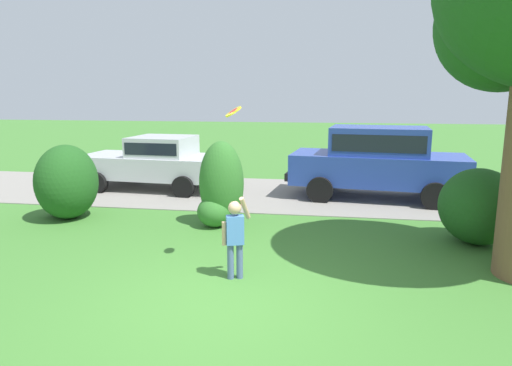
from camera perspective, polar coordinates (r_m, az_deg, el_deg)
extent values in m
plane|color=#3D752D|center=(6.35, -4.25, -14.84)|extent=(80.00, 80.00, 0.00)
cube|color=gray|center=(12.83, 2.84, -1.38)|extent=(28.00, 4.40, 0.02)
ellipsoid|color=#1E511C|center=(8.58, 28.59, 17.02)|extent=(2.12, 2.12, 2.12)
ellipsoid|color=#1E511C|center=(11.05, -22.55, 0.12)|extent=(1.32, 1.48, 1.67)
ellipsoid|color=#1E511C|center=(11.41, -23.07, -1.68)|extent=(0.96, 0.96, 0.86)
ellipsoid|color=#33702B|center=(9.73, -4.33, -0.05)|extent=(0.95, 0.89, 1.81)
ellipsoid|color=#33702B|center=(9.71, -5.23, -3.58)|extent=(0.72, 0.72, 0.65)
ellipsoid|color=#1E511C|center=(9.47, 26.06, -2.64)|extent=(1.43, 1.57, 1.43)
cube|color=silver|center=(13.81, -12.67, 2.08)|extent=(4.32, 2.13, 0.64)
cube|color=silver|center=(13.60, -11.58, 4.54)|extent=(1.79, 1.73, 0.56)
cube|color=black|center=(13.60, -11.58, 4.54)|extent=(1.66, 1.74, 0.34)
cylinder|color=black|center=(13.69, -19.23, 0.04)|extent=(0.61, 0.26, 0.60)
cylinder|color=black|center=(15.28, -15.50, 1.35)|extent=(0.61, 0.26, 0.60)
cylinder|color=black|center=(12.50, -9.08, -0.48)|extent=(0.61, 0.26, 0.60)
cylinder|color=black|center=(14.23, -6.24, 0.99)|extent=(0.61, 0.26, 0.60)
cube|color=black|center=(14.88, -20.10, 1.68)|extent=(0.24, 1.75, 0.20)
cube|color=black|center=(13.05, -4.14, 1.10)|extent=(0.24, 1.75, 0.20)
cube|color=#28429E|center=(12.63, 14.91, 1.70)|extent=(4.68, 2.35, 0.80)
cube|color=#28429E|center=(12.53, 15.08, 5.13)|extent=(2.64, 1.89, 0.72)
cube|color=black|center=(12.53, 15.08, 5.13)|extent=(2.45, 1.89, 0.43)
cylinder|color=black|center=(11.88, 7.98, -0.85)|extent=(0.70, 0.30, 0.68)
cylinder|color=black|center=(13.71, 9.06, 0.71)|extent=(0.70, 0.30, 0.68)
cylinder|color=black|center=(11.85, 21.47, -1.56)|extent=(0.70, 0.30, 0.68)
cylinder|color=black|center=(13.69, 20.73, 0.11)|extent=(0.70, 0.30, 0.68)
cube|color=black|center=(12.89, 4.64, 1.32)|extent=(0.32, 1.75, 0.20)
cube|color=black|center=(12.84, 25.12, 0.27)|extent=(0.32, 1.75, 0.20)
cylinder|color=#4C608C|center=(7.03, -3.20, -9.75)|extent=(0.10, 0.10, 0.55)
cylinder|color=#4C608C|center=(7.04, -2.05, -9.70)|extent=(0.10, 0.10, 0.55)
cube|color=#4C7FCC|center=(6.88, -2.66, -5.86)|extent=(0.30, 0.23, 0.44)
sphere|color=tan|center=(6.79, -2.69, -3.11)|extent=(0.20, 0.20, 0.20)
cylinder|color=tan|center=(6.86, -1.40, -3.13)|extent=(0.16, 0.28, 0.39)
cylinder|color=tan|center=(6.88, -3.99, -6.31)|extent=(0.07, 0.07, 0.36)
cylinder|color=yellow|center=(7.03, -2.84, 8.89)|extent=(0.28, 0.28, 0.22)
cylinder|color=red|center=(7.03, -2.84, 8.92)|extent=(0.16, 0.16, 0.13)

